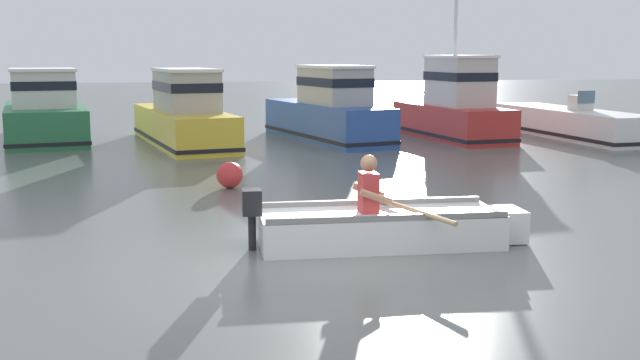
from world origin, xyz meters
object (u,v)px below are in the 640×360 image
(moored_boat_blue, at_px, (328,112))
(mooring_buoy, at_px, (230,175))
(moored_boat_yellow, at_px, (184,116))
(moored_boat_white, at_px, (570,124))
(rowboat_with_person, at_px, (385,226))
(moored_boat_green, at_px, (44,114))
(moored_boat_red, at_px, (454,108))

(moored_boat_blue, height_order, mooring_buoy, moored_boat_blue)
(moored_boat_yellow, relative_size, moored_boat_blue, 1.09)
(moored_boat_white, relative_size, mooring_buoy, 13.50)
(moored_boat_blue, bearing_deg, rowboat_with_person, -97.90)
(moored_boat_white, bearing_deg, moored_boat_blue, 176.57)
(rowboat_with_person, height_order, mooring_buoy, rowboat_with_person)
(moored_boat_green, xyz_separation_m, moored_boat_red, (11.61, -1.70, 0.12))
(moored_boat_yellow, relative_size, moored_boat_red, 1.29)
(moored_boat_blue, distance_m, moored_boat_white, 7.29)
(moored_boat_blue, xyz_separation_m, mooring_buoy, (-3.36, -7.44, -0.56))
(moored_boat_green, bearing_deg, moored_boat_blue, -10.13)
(moored_boat_yellow, distance_m, moored_boat_blue, 4.08)
(rowboat_with_person, height_order, moored_boat_yellow, moored_boat_yellow)
(moored_boat_white, xyz_separation_m, mooring_buoy, (-10.62, -7.00, -0.15))
(rowboat_with_person, distance_m, moored_boat_white, 14.75)
(moored_boat_yellow, xyz_separation_m, moored_boat_blue, (4.07, 0.30, 0.03))
(moored_boat_green, bearing_deg, moored_boat_yellow, -23.88)
(moored_boat_yellow, bearing_deg, moored_boat_red, 0.15)
(moored_boat_red, xyz_separation_m, mooring_buoy, (-7.02, -7.16, -0.65))
(moored_boat_green, height_order, moored_boat_yellow, moored_boat_yellow)
(moored_boat_blue, bearing_deg, mooring_buoy, -114.28)
(mooring_buoy, bearing_deg, moored_boat_yellow, 95.72)
(rowboat_with_person, relative_size, moored_boat_white, 0.57)
(rowboat_with_person, distance_m, moored_boat_red, 13.05)
(moored_boat_blue, distance_m, mooring_buoy, 8.18)
(moored_boat_red, bearing_deg, mooring_buoy, -134.40)
(moored_boat_red, height_order, mooring_buoy, moored_boat_red)
(rowboat_with_person, relative_size, moored_boat_green, 0.62)
(moored_boat_green, distance_m, mooring_buoy, 10.00)
(rowboat_with_person, relative_size, moored_boat_yellow, 0.57)
(moored_boat_green, xyz_separation_m, moored_boat_blue, (7.95, -1.42, 0.03))
(moored_boat_blue, relative_size, moored_boat_red, 1.18)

